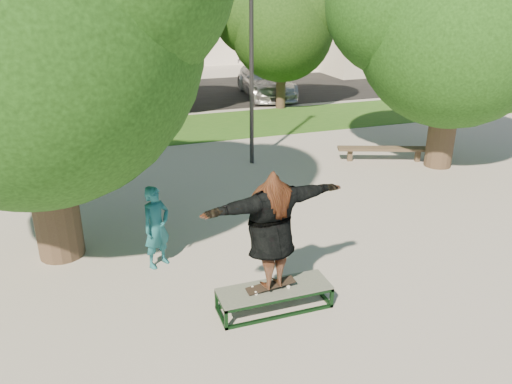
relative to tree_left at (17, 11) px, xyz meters
name	(u,v)px	position (x,y,z in m)	size (l,w,h in m)	color
ground	(284,244)	(4.29, -1.09, -4.42)	(120.00, 120.00, 0.00)	gray
grass_strip	(213,126)	(5.29, 8.41, -4.41)	(30.00, 4.00, 0.02)	#204D16
asphalt_strip	(159,95)	(4.29, 14.91, -4.42)	(40.00, 8.00, 0.01)	black
tree_left	(17,11)	(0.00, 0.00, 0.00)	(6.96, 5.95, 7.12)	#38281E
tree_right	(454,16)	(10.21, 1.99, -0.33)	(6.24, 5.33, 6.51)	#38281E
bg_tree_mid	(139,10)	(3.22, 10.98, -0.41)	(5.76, 4.92, 6.24)	#38281E
bg_tree_right	(280,23)	(8.73, 10.47, -0.93)	(5.04, 4.31, 5.43)	#38281E
lamppost	(251,53)	(5.29, 3.91, -1.27)	(0.25, 0.15, 6.11)	#2D2D30
side_building	(411,1)	(22.29, 20.91, -0.42)	(15.00, 10.00, 8.00)	beige
grind_box	(274,298)	(3.31, -3.06, -4.23)	(1.80, 0.60, 0.38)	black
skater_rig	(271,230)	(3.25, -3.06, -3.02)	(2.40, 1.01, 1.97)	white
bystander	(156,227)	(1.79, -1.09, -3.65)	(0.57, 0.37, 1.55)	#1B6069
bench	(384,150)	(9.04, 2.78, -4.07)	(2.68, 1.30, 0.42)	#4B3D2D
car_silver_a	(32,93)	(-1.16, 13.08, -3.64)	(1.86, 4.61, 1.57)	silver
car_dark	(44,94)	(-0.71, 12.99, -3.67)	(1.60, 4.59, 1.51)	black
car_grey	(116,83)	(2.29, 14.32, -3.62)	(2.67, 5.79, 1.61)	#595A5E
car_silver_b	(266,80)	(9.10, 13.13, -3.68)	(2.08, 5.11, 1.48)	silver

